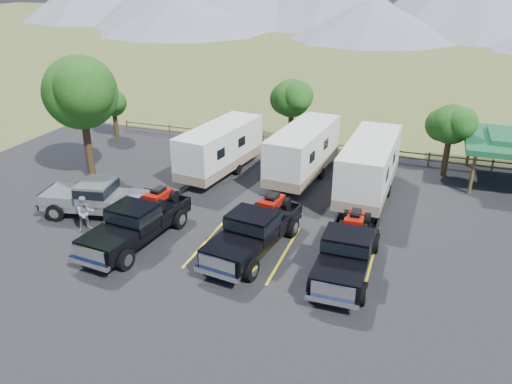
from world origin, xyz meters
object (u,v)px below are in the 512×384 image
(rig_left, at_px, (138,221))
(pickup_silver, at_px, (101,198))
(rig_right, at_px, (348,249))
(trailer_right, at_px, (369,168))
(trailer_center, at_px, (303,152))
(trailer_left, at_px, (220,149))
(tree_big_nw, at_px, (80,92))
(person_b, at_px, (85,213))
(rig_center, at_px, (255,229))
(person_a, at_px, (143,227))

(rig_left, height_order, pickup_silver, rig_left)
(rig_right, distance_m, pickup_silver, 13.61)
(rig_left, height_order, trailer_right, trailer_right)
(rig_left, relative_size, pickup_silver, 1.01)
(trailer_center, bearing_deg, trailer_left, -163.15)
(rig_left, relative_size, rig_right, 1.05)
(rig_right, bearing_deg, tree_big_nw, 162.62)
(tree_big_nw, relative_size, pickup_silver, 1.13)
(trailer_left, height_order, person_b, trailer_left)
(person_b, bearing_deg, rig_center, -45.21)
(trailer_left, xyz_separation_m, trailer_right, (9.64, -0.42, 0.11))
(trailer_left, bearing_deg, tree_big_nw, -147.57)
(pickup_silver, bearing_deg, trailer_right, 109.22)
(tree_big_nw, relative_size, rig_center, 1.10)
(rig_left, xyz_separation_m, pickup_silver, (-3.42, 1.79, -0.06))
(tree_big_nw, bearing_deg, rig_center, -21.34)
(rig_center, bearing_deg, pickup_silver, -176.04)
(rig_center, bearing_deg, rig_left, -160.65)
(trailer_right, distance_m, person_a, 13.40)
(tree_big_nw, relative_size, rig_left, 1.12)
(rig_left, xyz_separation_m, rig_right, (10.16, 0.84, -0.02))
(rig_left, height_order, trailer_left, trailer_left)
(tree_big_nw, relative_size, rig_right, 1.17)
(tree_big_nw, bearing_deg, trailer_right, 10.01)
(trailer_center, relative_size, trailer_right, 0.98)
(rig_right, xyz_separation_m, person_b, (-13.33, -0.75, -0.13))
(trailer_center, bearing_deg, rig_center, -83.59)
(rig_left, distance_m, trailer_center, 12.14)
(rig_right, relative_size, person_b, 3.53)
(tree_big_nw, bearing_deg, trailer_center, 19.38)
(rig_left, relative_size, rig_center, 0.98)
(tree_big_nw, xyz_separation_m, rig_center, (13.09, -5.12, -4.45))
(trailer_center, xyz_separation_m, pickup_silver, (-8.94, -9.00, -0.70))
(rig_center, height_order, trailer_left, trailer_left)
(rig_left, distance_m, person_b, 3.17)
(rig_center, height_order, trailer_center, trailer_center)
(tree_big_nw, bearing_deg, person_a, -39.12)
(trailer_left, xyz_separation_m, person_a, (0.00, -9.67, -0.90))
(rig_center, bearing_deg, trailer_left, 130.61)
(tree_big_nw, distance_m, rig_center, 14.75)
(rig_left, height_order, rig_center, rig_center)
(rig_left, xyz_separation_m, trailer_right, (9.87, 9.30, 0.70))
(trailer_right, bearing_deg, rig_center, -115.21)
(trailer_center, height_order, trailer_right, trailer_right)
(rig_left, distance_m, trailer_left, 9.74)
(trailer_left, bearing_deg, person_a, -82.00)
(trailer_center, bearing_deg, pickup_silver, -129.44)
(rig_right, height_order, person_b, rig_right)
(rig_right, xyz_separation_m, pickup_silver, (-13.58, 0.95, -0.03))
(rig_right, height_order, pickup_silver, rig_right)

